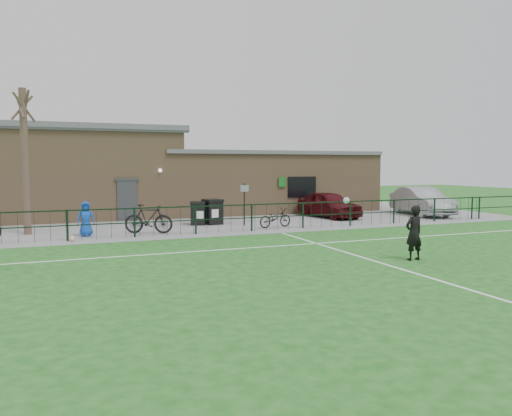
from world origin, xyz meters
name	(u,v)px	position (x,y,z in m)	size (l,w,h in m)	color
ground	(323,269)	(0.00, 0.00, 0.00)	(90.00, 90.00, 0.00)	#185419
paving_strip	(196,219)	(0.00, 13.50, 0.01)	(34.00, 13.00, 0.02)	gray
pitch_line_touch	(231,233)	(0.00, 7.80, 0.00)	(28.00, 0.10, 0.01)	white
pitch_line_mid	(267,247)	(0.00, 4.00, 0.00)	(28.00, 0.10, 0.01)	white
pitch_line_perp	(382,263)	(2.00, 0.00, 0.00)	(0.10, 16.00, 0.01)	white
perimeter_fence	(230,219)	(0.00, 8.00, 0.60)	(28.00, 0.10, 1.20)	black
bare_tree	(25,162)	(-8.00, 10.50, 3.00)	(0.30, 0.30, 6.00)	#4C392E
wheelie_bin_left	(198,214)	(-0.57, 11.09, 0.53)	(0.67, 0.77, 1.02)	black
wheelie_bin_right	(213,213)	(0.14, 11.01, 0.58)	(0.74, 0.84, 1.12)	black
sign_post	(244,204)	(1.42, 10.02, 1.02)	(0.06, 0.06, 2.00)	black
car_maroon	(329,204)	(6.98, 11.68, 0.74)	(1.69, 4.20, 1.43)	#4B0D13
car_silver	(422,201)	(12.54, 10.80, 0.82)	(1.69, 4.83, 1.59)	#9A9DA1
bicycle_d	(149,219)	(-3.30, 8.90, 0.63)	(0.58, 2.04, 1.22)	black
bicycle_e	(275,218)	(2.45, 8.74, 0.46)	(0.58, 1.68, 0.88)	black
spectator_child	(86,219)	(-5.78, 8.98, 0.72)	(0.69, 0.45, 1.41)	blue
goalkeeper_kick	(412,232)	(3.17, 0.14, 0.86)	(1.12, 3.07, 1.77)	black
ball_ground	(72,239)	(-6.36, 7.76, 0.11)	(0.23, 0.23, 0.23)	white
clubhouse	(167,176)	(-0.88, 16.50, 2.22)	(24.25, 5.40, 4.96)	#9E7D58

